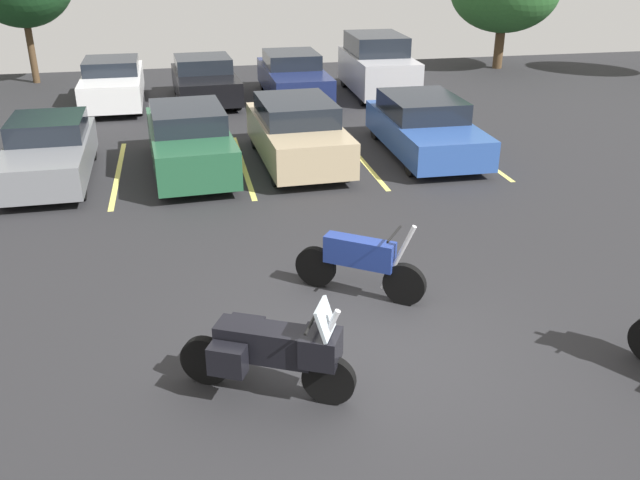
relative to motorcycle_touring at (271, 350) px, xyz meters
The scene contains 12 objects.
ground 1.72m from the motorcycle_touring, 27.48° to the left, with size 44.00×44.00×0.10m, color #262628.
motorcycle_touring is the anchor object (origin of this frame).
motorcycle_second 2.79m from the motorcycle_touring, 52.72° to the left, with size 1.82×1.33×1.32m.
parking_stripes 9.18m from the motorcycle_touring, 95.83° to the left, with size 14.92×4.98×0.01m.
car_grey 9.73m from the motorcycle_touring, 113.22° to the left, with size 1.82×4.27×1.38m.
car_green 8.95m from the motorcycle_touring, 94.45° to the left, with size 2.04×4.66×1.53m.
car_tan 9.23m from the motorcycle_touring, 78.18° to the left, with size 2.00×4.53×1.55m.
car_blue 10.55m from the motorcycle_touring, 60.44° to the left, with size 1.99×4.65×1.41m.
car_far_white 16.57m from the motorcycle_touring, 100.17° to the left, with size 1.89×4.65×1.47m.
car_far_black 16.31m from the motorcycle_touring, 89.89° to the left, with size 2.16×4.32×1.42m.
car_far_navy 16.41m from the motorcycle_touring, 79.48° to the left, with size 1.89×4.81×1.50m.
car_far_silver 17.23m from the motorcycle_touring, 69.76° to the left, with size 2.05×4.37×2.01m.
Camera 1 is at (-2.22, -7.60, 5.21)m, focal length 38.22 mm.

